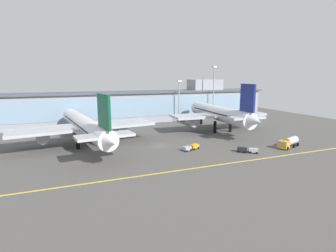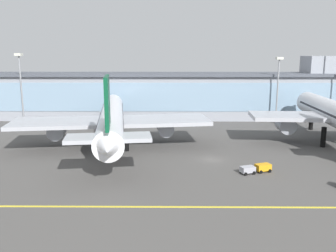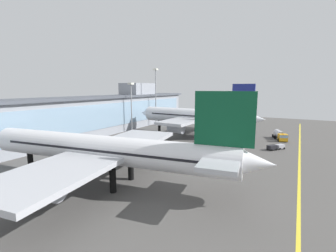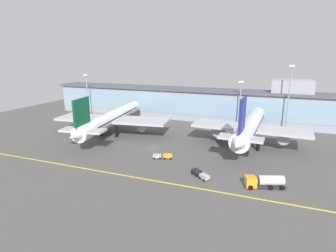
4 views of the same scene
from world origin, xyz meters
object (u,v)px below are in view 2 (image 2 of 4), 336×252
object	(u,v)px
baggage_tug_near	(256,168)
apron_light_mast_west	(278,79)
airliner_near_left	(112,120)
airliner_near_right	(336,114)
apron_light_mast_centre	(20,78)

from	to	relation	value
baggage_tug_near	apron_light_mast_west	bearing A→B (deg)	49.87
airliner_near_left	airliner_near_right	bearing A→B (deg)	-94.19
airliner_near_right	baggage_tug_near	world-z (taller)	airliner_near_right
apron_light_mast_west	baggage_tug_near	bearing A→B (deg)	-109.84
airliner_near_right	apron_light_mast_centre	distance (m)	82.40
airliner_near_right	apron_light_mast_centre	bearing A→B (deg)	77.93
airliner_near_right	apron_light_mast_west	bearing A→B (deg)	17.57
airliner_near_left	baggage_tug_near	xyz separation A→B (m)	(27.66, -16.94, -5.36)
baggage_tug_near	apron_light_mast_west	distance (m)	48.65
baggage_tug_near	airliner_near_left	bearing A→B (deg)	128.23
airliner_near_right	baggage_tug_near	xyz separation A→B (m)	(-22.25, -20.32, -6.01)
airliner_near_right	apron_light_mast_centre	xyz separation A→B (m)	(-79.33, 21.26, 6.78)
airliner_near_left	baggage_tug_near	bearing A→B (deg)	-129.55
airliner_near_left	apron_light_mast_centre	xyz separation A→B (m)	(-29.41, 24.63, 7.42)
airliner_near_right	apron_light_mast_centre	size ratio (longest dim) A/B	2.44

